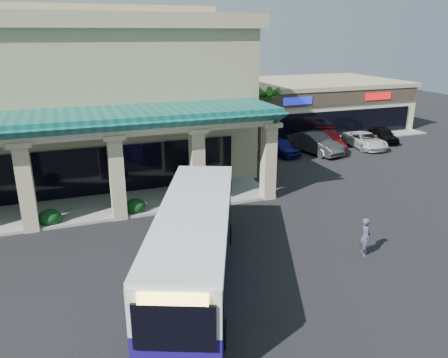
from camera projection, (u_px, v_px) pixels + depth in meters
name	position (u px, v px, depth m)	size (l,w,h in m)	color
ground	(200.00, 251.00, 20.52)	(110.00, 110.00, 0.00)	black
main_building	(20.00, 94.00, 30.33)	(30.80, 14.80, 11.35)	tan
arcade	(16.00, 170.00, 23.04)	(30.00, 6.20, 5.70)	#0E5953
strip_mall	(293.00, 104.00, 46.98)	(22.50, 12.50, 4.90)	beige
palm_0	(265.00, 125.00, 32.04)	(2.40, 2.40, 6.60)	#1E5817
palm_1	(260.00, 122.00, 35.16)	(2.40, 2.40, 5.80)	#1E5817
broadleaf_tree	(217.00, 119.00, 39.11)	(2.60, 2.60, 4.81)	black
transit_bus	(195.00, 245.00, 17.47)	(2.75, 11.84, 3.31)	navy
pedestrian	(365.00, 237.00, 19.89)	(0.66, 0.44, 1.82)	#414356
car_silver	(280.00, 146.00, 36.51)	(1.70, 4.22, 1.44)	#0E105A
car_white	(315.00, 143.00, 36.94)	(1.83, 5.25, 1.73)	#313436
car_red	(330.00, 140.00, 38.32)	(2.15, 5.29, 1.54)	maroon
car_gray	(365.00, 140.00, 38.73)	(2.26, 4.91, 1.36)	silver
car_extra	(383.00, 135.00, 40.78)	(1.63, 4.04, 1.38)	black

